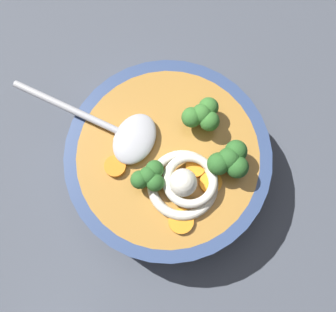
{
  "coord_description": "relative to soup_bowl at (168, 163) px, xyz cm",
  "views": [
    {
      "loc": [
        -7.28,
        -8.07,
        55.98
      ],
      "look_at": [
        0.59,
        -0.7,
        10.98
      ],
      "focal_mm": 45.22,
      "sensor_mm": 36.0,
      "label": 1
    }
  ],
  "objects": [
    {
      "name": "soup_spoon",
      "position": [
        -1.64,
        5.15,
        4.09
      ],
      "size": [
        8.46,
        17.42,
        1.6
      ],
      "rotation": [
        0.0,
        0.0,
        1.88
      ],
      "color": "#B7B7BC",
      "rests_on": "soup_bowl"
    },
    {
      "name": "broccoli_floret_front",
      "position": [
        -3.27,
        -0.41,
        5.19
      ],
      "size": [
        3.82,
        3.29,
        3.02
      ],
      "color": "#7A9E60",
      "rests_on": "soup_bowl"
    },
    {
      "name": "broccoli_floret_right",
      "position": [
        3.65,
        -5.38,
        5.61
      ],
      "size": [
        4.68,
        4.03,
        3.7
      ],
      "color": "#7A9E60",
      "rests_on": "soup_bowl"
    },
    {
      "name": "carrot_slice_extra_a",
      "position": [
        -4.81,
        3.32,
        3.66
      ],
      "size": [
        2.35,
        2.35,
        0.73
      ],
      "primitive_type": "cylinder",
      "color": "orange",
      "rests_on": "soup_bowl"
    },
    {
      "name": "carrot_slice_rear",
      "position": [
        0.93,
        -5.4,
        3.61
      ],
      "size": [
        2.44,
        2.44,
        0.64
      ],
      "primitive_type": "cylinder",
      "color": "orange",
      "rests_on": "soup_bowl"
    },
    {
      "name": "noodle_pile",
      "position": [
        -1.19,
        -3.47,
        4.34
      ],
      "size": [
        8.39,
        8.23,
        3.37
      ],
      "color": "silver",
      "rests_on": "soup_bowl"
    },
    {
      "name": "soup_bowl",
      "position": [
        0.0,
        0.0,
        0.0
      ],
      "size": [
        22.95,
        22.95,
        6.81
      ],
      "color": "#334775",
      "rests_on": "table_slab"
    },
    {
      "name": "carrot_slice_center",
      "position": [
        -4.25,
        -5.86,
        3.56
      ],
      "size": [
        2.69,
        2.69,
        0.54
      ],
      "primitive_type": "cylinder",
      "color": "orange",
      "rests_on": "soup_bowl"
    },
    {
      "name": "table_slab",
      "position": [
        -0.59,
        0.7,
        -5.61
      ],
      "size": [
        116.14,
        116.14,
        4.17
      ],
      "primitive_type": "cube",
      "color": "#474C56",
      "rests_on": "ground"
    },
    {
      "name": "broccoli_floret_beside_chili",
      "position": [
        5.46,
        -0.02,
        5.42
      ],
      "size": [
        4.29,
        3.69,
        3.39
      ],
      "color": "#7A9E60",
      "rests_on": "soup_bowl"
    },
    {
      "name": "carrot_slice_beside_noodles",
      "position": [
        1.02,
        -3.1,
        3.67
      ],
      "size": [
        2.13,
        2.13,
        0.76
      ],
      "primitive_type": "cylinder",
      "color": "orange",
      "rests_on": "soup_bowl"
    }
  ]
}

